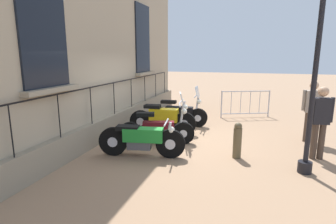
{
  "coord_description": "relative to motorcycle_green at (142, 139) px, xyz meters",
  "views": [
    {
      "loc": [
        2.07,
        -7.32,
        2.42
      ],
      "look_at": [
        -0.17,
        0.0,
        0.8
      ],
      "focal_mm": 29.34,
      "sensor_mm": 36.0,
      "label": 1
    }
  ],
  "objects": [
    {
      "name": "pedestrian_walking",
      "position": [
        4.06,
        2.42,
        0.53
      ],
      "size": [
        0.53,
        0.23,
        1.71
      ],
      "color": "#47382D",
      "rests_on": "ground_plane"
    },
    {
      "name": "ground_plane",
      "position": [
        0.36,
        1.52,
        -0.43
      ],
      "size": [
        60.0,
        60.0,
        0.0
      ],
      "primitive_type": "plane",
      "color": "#9E7A5B"
    },
    {
      "name": "crowd_barrier",
      "position": [
        2.25,
        5.06,
        0.13
      ],
      "size": [
        1.8,
        0.76,
        1.05
      ],
      "color": "#B7B7BF",
      "rests_on": "ground_plane"
    },
    {
      "name": "building_facade",
      "position": [
        -1.91,
        1.52,
        2.98
      ],
      "size": [
        0.82,
        11.88,
        7.03
      ],
      "color": "tan",
      "rests_on": "ground_plane"
    },
    {
      "name": "bollard",
      "position": [
        2.19,
        0.57,
        0.0
      ],
      "size": [
        0.2,
        0.2,
        0.86
      ],
      "color": "brown",
      "rests_on": "ground_plane"
    },
    {
      "name": "pedestrian_standing",
      "position": [
        3.99,
        1.06,
        0.54
      ],
      "size": [
        0.52,
        0.27,
        1.71
      ],
      "color": "#47382D",
      "rests_on": "ground_plane"
    },
    {
      "name": "motorcycle_green",
      "position": [
        0.0,
        0.0,
        0.0
      ],
      "size": [
        2.08,
        0.69,
        0.88
      ],
      "color": "black",
      "rests_on": "ground_plane"
    },
    {
      "name": "motorcycle_maroon",
      "position": [
        0.05,
        1.02,
        -0.03
      ],
      "size": [
        2.01,
        0.83,
        1.42
      ],
      "color": "black",
      "rests_on": "ground_plane"
    },
    {
      "name": "motorcycle_black",
      "position": [
        0.1,
        3.06,
        -0.01
      ],
      "size": [
        2.03,
        0.58,
        1.38
      ],
      "color": "black",
      "rests_on": "ground_plane"
    },
    {
      "name": "motorcycle_yellow",
      "position": [
        -0.12,
        2.0,
        0.04
      ],
      "size": [
        2.09,
        0.7,
        1.06
      ],
      "color": "black",
      "rests_on": "ground_plane"
    }
  ]
}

